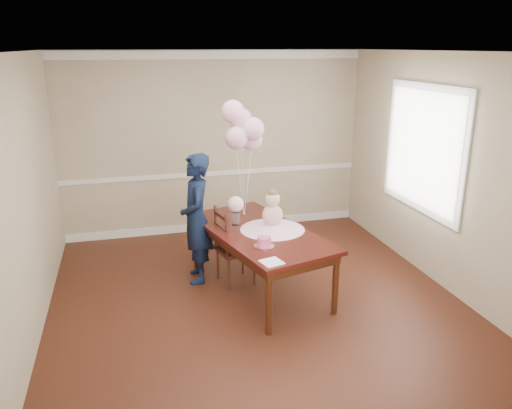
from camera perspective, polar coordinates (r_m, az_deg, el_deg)
name	(u,v)px	position (r m, az deg, el deg)	size (l,w,h in m)	color
floor	(258,305)	(5.66, 0.26, -11.38)	(4.50, 5.00, 0.00)	black
ceiling	(259,52)	(4.95, 0.30, 17.08)	(4.50, 5.00, 0.02)	white
wall_back	(215,144)	(7.52, -4.75, 6.90)	(4.50, 0.02, 2.70)	tan
wall_front	(373,304)	(2.97, 13.23, -11.00)	(4.50, 0.02, 2.70)	tan
wall_left	(23,205)	(5.07, -25.09, -0.09)	(0.02, 5.00, 2.70)	tan
wall_right	(448,174)	(6.11, 21.12, 3.23)	(0.02, 5.00, 2.70)	tan
chair_rail_trim	(216,173)	(7.61, -4.65, 3.56)	(4.50, 0.02, 0.07)	white
crown_molding	(213,55)	(7.38, -4.99, 16.69)	(4.50, 0.02, 0.12)	white
baseboard_trim	(217,225)	(7.86, -4.50, -2.39)	(4.50, 0.02, 0.12)	white
window_frame	(424,149)	(6.46, 18.61, 6.04)	(0.02, 1.66, 1.56)	white
window_blinds	(422,149)	(6.45, 18.47, 6.04)	(0.01, 1.50, 1.40)	white
dining_table_top	(259,232)	(5.73, 0.36, -3.18)	(0.98, 1.96, 0.05)	black
table_apron	(259,238)	(5.75, 0.36, -3.87)	(0.88, 1.86, 0.10)	black
table_leg_fl	(269,303)	(4.99, 1.49, -11.22)	(0.07, 0.07, 0.69)	black
table_leg_fr	(335,284)	(5.41, 9.07, -8.98)	(0.07, 0.07, 0.69)	black
table_leg_bl	(196,243)	(6.45, -6.88, -4.38)	(0.07, 0.07, 0.69)	black
table_leg_br	(252,232)	(6.78, -0.46, -3.11)	(0.07, 0.07, 0.69)	black
baby_skirt	(272,225)	(5.73, 1.88, -2.39)	(0.75, 0.75, 0.10)	#F8B7DD
baby_torso	(272,215)	(5.69, 1.90, -1.18)	(0.24, 0.24, 0.24)	pink
baby_head	(273,199)	(5.63, 1.92, 0.61)	(0.17, 0.17, 0.17)	beige
baby_hair	(273,194)	(5.62, 1.92, 1.19)	(0.12, 0.12, 0.12)	brown
cake_platter	(264,246)	(5.27, 0.93, -4.76)	(0.22, 0.22, 0.01)	#B8B9BD
birthday_cake	(264,241)	(5.25, 0.93, -4.23)	(0.15, 0.15, 0.10)	#F04C7A
cake_flower_a	(264,236)	(5.23, 0.94, -3.58)	(0.03, 0.03, 0.03)	white
cake_flower_b	(266,235)	(5.26, 1.10, -3.45)	(0.03, 0.03, 0.03)	white
rose_vase_near	(236,218)	(5.87, -2.32, -1.61)	(0.10, 0.10, 0.16)	white
roses_near	(236,204)	(5.81, -2.35, 0.04)	(0.19, 0.19, 0.19)	silver
napkin	(272,262)	(4.89, 1.80, -6.60)	(0.20, 0.20, 0.01)	white
balloon_weight	(244,215)	(6.20, -1.36, -1.18)	(0.04, 0.04, 0.02)	silver
balloon_a	(236,138)	(5.91, -2.27, 7.61)	(0.27, 0.27, 0.27)	#E9A5C0
balloon_b	(253,129)	(5.95, -0.36, 8.63)	(0.27, 0.27, 0.27)	#FFB4D0
balloon_c	(241,119)	(6.02, -1.72, 9.69)	(0.27, 0.27, 0.27)	#DD9DBC
balloon_d	(233,112)	(5.98, -2.66, 10.57)	(0.27, 0.27, 0.27)	#FCB2D7
balloon_e	(251,139)	(6.11, -0.55, 7.47)	(0.27, 0.27, 0.27)	#FDB3C8
balloon_ribbon_a	(240,183)	(6.06, -1.79, 2.43)	(0.00, 0.00, 0.82)	white
balloon_ribbon_b	(248,179)	(6.07, -0.87, 2.95)	(0.00, 0.00, 0.92)	white
balloon_ribbon_c	(243,174)	(6.10, -1.53, 3.50)	(0.00, 0.00, 1.02)	white
balloon_ribbon_d	(239,170)	(6.08, -1.99, 3.91)	(0.00, 0.00, 1.12)	white
balloon_ribbon_e	(248,183)	(6.16, -0.95, 2.45)	(0.00, 0.00, 0.78)	white
dining_chair_seat	(236,250)	(6.01, -2.31, -5.17)	(0.41, 0.41, 0.05)	#3A150F
chair_leg_fl	(229,274)	(5.90, -3.11, -7.98)	(0.04, 0.04, 0.40)	#391C0F
chair_leg_fr	(255,269)	(6.02, -0.15, -7.38)	(0.04, 0.04, 0.40)	#3A160F
chair_leg_bl	(218,264)	(6.18, -4.35, -6.76)	(0.04, 0.04, 0.40)	#3A190F
chair_leg_br	(243,259)	(6.30, -1.50, -6.22)	(0.04, 0.04, 0.40)	#38150F
chair_back_post_l	(227,236)	(5.69, -3.37, -3.57)	(0.04, 0.04, 0.52)	#39140F
chair_back_post_r	(216,226)	(5.99, -4.62, -2.52)	(0.04, 0.04, 0.52)	#391D0F
chair_slat_low	(221,240)	(5.88, -3.99, -4.05)	(0.03, 0.37, 0.05)	#321D0D
chair_slat_mid	(221,228)	(5.83, -4.02, -2.69)	(0.03, 0.37, 0.05)	#34120E
chair_slat_top	(221,216)	(5.78, -4.05, -1.30)	(0.03, 0.37, 0.05)	#33140E
woman	(196,219)	(5.98, -6.83, -1.62)	(0.57, 0.38, 1.57)	black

